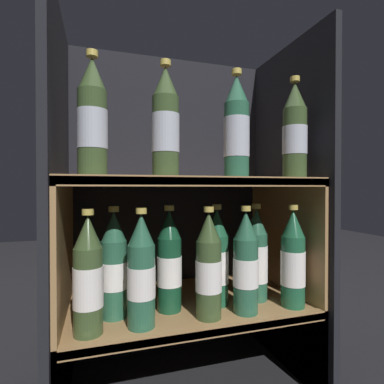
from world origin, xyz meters
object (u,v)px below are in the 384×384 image
object	(u,v)px
bottle_upper_front_1	(166,126)
bottle_lower_front_0	(88,278)
bottle_lower_front_3	(246,265)
bottle_lower_front_4	(293,261)
bottle_upper_front_3	(295,133)
bottle_lower_front_1	(141,273)
bottle_lower_back_2	(217,260)
bottle_lower_front_2	(209,268)
bottle_lower_back_1	(169,263)
bottle_lower_back_3	(256,257)
bottle_upper_front_0	(92,121)
bottle_lower_back_0	(114,267)
bottle_upper_front_2	(237,130)

from	to	relation	value
bottle_upper_front_1	bottle_lower_front_0	xyz separation A→B (m)	(-0.18, -0.00, -0.36)
bottle_lower_front_3	bottle_lower_front_4	distance (m)	0.15
bottle_upper_front_3	bottle_lower_front_1	distance (m)	0.56
bottle_lower_front_3	bottle_lower_back_2	bearing A→B (deg)	124.88
bottle_lower_front_0	bottle_lower_back_2	xyz separation A→B (m)	(0.35, 0.08, -0.00)
bottle_lower_front_2	bottle_lower_back_1	bearing A→B (deg)	138.64
bottle_upper_front_1	bottle_lower_front_3	size ratio (longest dim) A/B	1.00
bottle_lower_front_1	bottle_lower_back_2	bearing A→B (deg)	18.61
bottle_lower_front_3	bottle_lower_back_2	world-z (taller)	same
bottle_lower_back_3	bottle_upper_front_0	bearing A→B (deg)	-170.68
bottle_lower_front_4	bottle_lower_back_2	xyz separation A→B (m)	(-0.20, 0.08, 0.00)
bottle_upper_front_0	bottle_lower_back_0	bearing A→B (deg)	56.78
bottle_lower_front_3	bottle_lower_back_3	size ratio (longest dim) A/B	1.00
bottle_upper_front_0	bottle_lower_front_2	size ratio (longest dim) A/B	1.00
bottle_lower_front_1	bottle_lower_back_2	distance (m)	0.24
bottle_upper_front_2	bottle_lower_front_3	size ratio (longest dim) A/B	1.00
bottle_upper_front_0	bottle_lower_back_2	xyz separation A→B (m)	(0.34, 0.08, -0.36)
bottle_upper_front_2	bottle_lower_back_1	xyz separation A→B (m)	(-0.16, 0.08, -0.36)
bottle_lower_back_1	bottle_lower_back_3	world-z (taller)	same
bottle_lower_back_2	bottle_lower_front_2	bearing A→B (deg)	-124.88
bottle_lower_front_0	bottle_lower_back_0	xyz separation A→B (m)	(0.06, 0.08, 0.00)
bottle_upper_front_0	bottle_upper_front_1	bearing A→B (deg)	0.00
bottle_lower_front_2	bottle_upper_front_2	bearing A→B (deg)	0.00
bottle_lower_back_0	bottle_lower_back_1	size ratio (longest dim) A/B	1.00
bottle_upper_front_2	bottle_upper_front_3	xyz separation A→B (m)	(0.18, 0.00, 0.00)
bottle_upper_front_3	bottle_upper_front_1	bearing A→B (deg)	180.00
bottle_lower_front_1	bottle_lower_front_0	bearing A→B (deg)	180.00
bottle_lower_front_2	bottle_lower_back_0	xyz separation A→B (m)	(-0.23, 0.08, 0.00)
bottle_upper_front_3	bottle_lower_front_2	size ratio (longest dim) A/B	1.00
bottle_lower_back_0	bottle_upper_front_1	bearing A→B (deg)	-32.25
bottle_upper_front_2	bottle_lower_front_3	distance (m)	0.36
bottle_lower_front_1	bottle_lower_front_3	distance (m)	0.28
bottle_upper_front_2	bottle_lower_front_2	distance (m)	0.37
bottle_lower_front_2	bottle_lower_front_4	size ratio (longest dim) A/B	1.00
bottle_upper_front_3	bottle_lower_front_1	bearing A→B (deg)	-180.00
bottle_upper_front_0	bottle_lower_front_3	xyz separation A→B (m)	(0.39, 0.00, -0.36)
bottle_upper_front_1	bottle_lower_front_0	world-z (taller)	bottle_upper_front_1
bottle_lower_front_2	bottle_lower_front_0	bearing A→B (deg)	180.00
bottle_lower_front_2	bottle_upper_front_0	bearing A→B (deg)	180.00
bottle_lower_back_2	bottle_lower_back_3	size ratio (longest dim) A/B	1.00
bottle_lower_front_4	bottle_lower_back_0	world-z (taller)	same
bottle_upper_front_2	bottle_lower_back_2	size ratio (longest dim) A/B	1.00
bottle_upper_front_0	bottle_lower_back_2	distance (m)	0.50
bottle_lower_back_0	bottle_upper_front_0	bearing A→B (deg)	-123.22
bottle_upper_front_2	bottle_lower_front_3	bearing A→B (deg)	0.00
bottle_lower_front_0	bottle_lower_front_1	distance (m)	0.12
bottle_lower_front_0	bottle_lower_front_3	size ratio (longest dim) A/B	1.00
bottle_upper_front_2	bottle_lower_back_0	xyz separation A→B (m)	(-0.31, 0.08, -0.36)
bottle_upper_front_0	bottle_lower_back_3	world-z (taller)	bottle_upper_front_0
bottle_upper_front_3	bottle_lower_front_3	distance (m)	0.39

